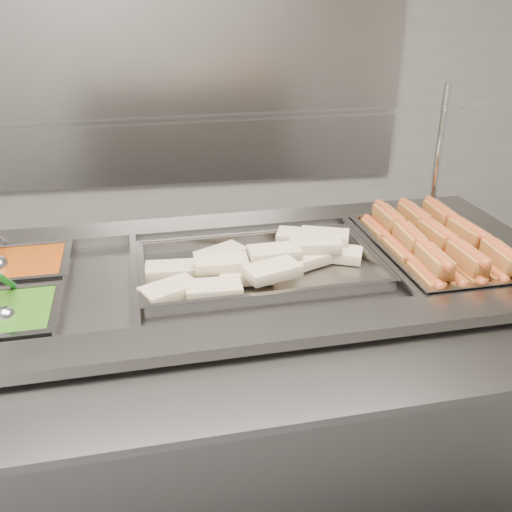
{
  "coord_description": "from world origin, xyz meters",
  "views": [
    {
      "loc": [
        -0.06,
        -1.37,
        1.82
      ],
      "look_at": [
        0.2,
        0.29,
        1.03
      ],
      "focal_mm": 40.0,
      "sensor_mm": 36.0,
      "label": 1
    }
  ],
  "objects": [
    {
      "name": "steam_counter",
      "position": [
        0.14,
        0.28,
        0.5
      ],
      "size": [
        2.15,
        1.05,
        1.01
      ],
      "color": "gray",
      "rests_on": "ground"
    },
    {
      "name": "tortilla_wraps",
      "position": [
        0.23,
        0.29,
        1.01
      ],
      "size": [
        0.76,
        0.42,
        0.08
      ],
      "color": "tan",
      "rests_on": "pan_wraps"
    },
    {
      "name": "back_panel",
      "position": [
        0.0,
        2.45,
        1.2
      ],
      "size": [
        3.0,
        0.04,
        1.2
      ],
      "primitive_type": "cube",
      "color": "#A9A49E",
      "rests_on": "ground"
    },
    {
      "name": "serving_spoon",
      "position": [
        -0.53,
        0.08,
        1.01
      ],
      "size": [
        0.06,
        0.2,
        0.16
      ],
      "color": "silver",
      "rests_on": "pan_peas"
    },
    {
      "name": "sneeze_guard",
      "position": [
        0.13,
        0.53,
        1.41
      ],
      "size": [
        1.86,
        0.43,
        0.49
      ],
      "color": "silver",
      "rests_on": "steam_counter"
    },
    {
      "name": "tray_rail",
      "position": [
        0.18,
        -0.29,
        0.95
      ],
      "size": [
        2.02,
        0.53,
        0.06
      ],
      "color": "gray",
      "rests_on": "steam_counter"
    },
    {
      "name": "pan_wraps",
      "position": [
        0.21,
        0.29,
        0.97
      ],
      "size": [
        0.78,
        0.49,
        0.08
      ],
      "color": "gray",
      "rests_on": "steam_counter"
    },
    {
      "name": "pan_hotdogs",
      "position": [
        0.84,
        0.33,
        0.96
      ],
      "size": [
        0.42,
        0.64,
        0.11
      ],
      "color": "gray",
      "rests_on": "steam_counter"
    },
    {
      "name": "hotdogs_in_buns",
      "position": [
        0.83,
        0.32,
        1.01
      ],
      "size": [
        0.37,
        0.59,
        0.13
      ],
      "color": "#A25F22",
      "rests_on": "pan_hotdogs"
    },
    {
      "name": "pan_beans",
      "position": [
        -0.59,
        0.4,
        0.96
      ],
      "size": [
        0.35,
        0.29,
        0.11
      ],
      "color": "gray",
      "rests_on": "steam_counter"
    }
  ]
}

